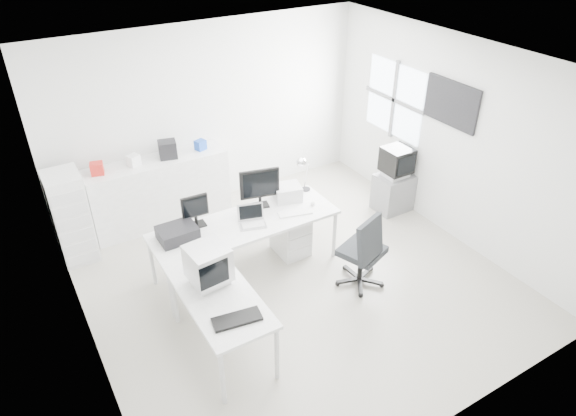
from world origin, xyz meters
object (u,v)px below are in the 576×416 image
lcd_monitor_small (195,211)px  drawer_pedestal (291,233)px  side_desk (222,323)px  tv_cabinet (393,192)px  laptop (252,218)px  office_chair (362,248)px  crt_monitor (208,265)px  crt_tv (397,163)px  main_desk (247,246)px  laser_printer (287,192)px  inkjet_printer (178,233)px  sideboard (160,191)px  lcd_monitor_large (260,188)px  filing_cabinet (71,217)px

lcd_monitor_small → drawer_pedestal: bearing=-6.3°
side_desk → tv_cabinet: (3.50, 1.29, -0.08)m
laptop → office_chair: (1.07, -0.87, -0.30)m
crt_monitor → crt_tv: size_ratio=0.98×
office_chair → crt_tv: office_chair is taller
main_desk → laser_printer: bearing=16.3°
inkjet_printer → sideboard: 1.67m
lcd_monitor_large → laser_printer: (0.40, -0.03, -0.17)m
laptop → crt_tv: 2.62m
crt_tv → filing_cabinet: size_ratio=0.39×
drawer_pedestal → laser_printer: bearing=73.6°
main_desk → crt_monitor: 1.35m
lcd_monitor_large → office_chair: lcd_monitor_large is taller
laptop → lcd_monitor_large: bearing=65.8°
crt_monitor → main_desk: bearing=39.3°
side_desk → lcd_monitor_large: 1.92m
lcd_monitor_small → sideboard: lcd_monitor_small is taller
inkjet_printer → lcd_monitor_small: (0.30, 0.15, 0.13)m
crt_monitor → tv_cabinet: (3.50, 1.04, -0.70)m
drawer_pedestal → office_chair: bearing=-67.8°
crt_tv → sideboard: size_ratio=0.24×
laptop → crt_monitor: 1.18m
laser_printer → lcd_monitor_large: bearing=-170.0°
laptop → filing_cabinet: (-1.90, 1.55, -0.21)m
inkjet_printer → laser_printer: (1.60, 0.12, 0.02)m
drawer_pedestal → laser_printer: size_ratio=1.69×
filing_cabinet → main_desk: bearing=-38.1°
main_desk → inkjet_printer: 0.97m
office_chair → filing_cabinet: bearing=120.4°
drawer_pedestal → laptop: size_ratio=1.88×
office_chair → filing_cabinet: (-2.96, 2.42, 0.09)m
tv_cabinet → crt_tv: crt_tv is taller
office_chair → crt_tv: 1.95m
side_desk → crt_monitor: size_ratio=2.85×
main_desk → crt_monitor: (-0.85, -0.85, 0.62)m
lcd_monitor_small → filing_cabinet: bearing=140.0°
lcd_monitor_small → crt_monitor: 1.14m
lcd_monitor_small → laser_printer: size_ratio=1.18×
tv_cabinet → lcd_monitor_small: bearing=178.9°
crt_monitor → sideboard: size_ratio=0.24×
inkjet_printer → office_chair: bearing=-29.3°
laser_printer → tv_cabinet: (1.90, -0.03, -0.56)m
drawer_pedestal → laptop: (-0.65, -0.15, 0.55)m
lcd_monitor_small → crt_tv: (3.20, -0.06, -0.15)m
lcd_monitor_large → crt_tv: bearing=11.8°
inkjet_printer → tv_cabinet: (3.50, 0.09, -0.54)m
lcd_monitor_large → crt_monitor: lcd_monitor_large is taller
side_desk → lcd_monitor_large: lcd_monitor_large is taller
office_chair → tv_cabinet: (1.54, 1.16, -0.26)m
main_desk → inkjet_printer: (-0.85, 0.10, 0.46)m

